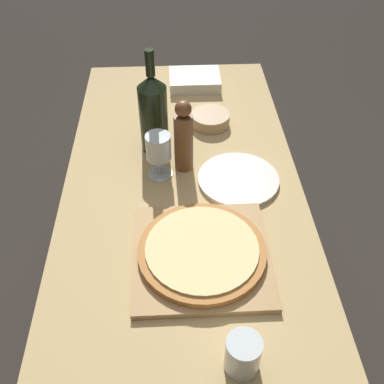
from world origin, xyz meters
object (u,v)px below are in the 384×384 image
pizza (202,250)px  wine_bottle (153,112)px  wine_glass (158,149)px  pepper_mill (184,137)px  small_bowl (210,119)px

pizza → wine_bottle: 0.50m
wine_glass → pepper_mill: bearing=24.8°
wine_bottle → pepper_mill: 0.14m
pizza → wine_glass: (-0.11, 0.33, 0.07)m
wine_bottle → wine_glass: size_ratio=2.34×
small_bowl → wine_glass: bearing=-124.0°
pepper_mill → small_bowl: 0.26m
wine_bottle → small_bowl: bearing=32.5°
wine_bottle → small_bowl: 0.25m
wine_bottle → small_bowl: (0.19, 0.12, -0.11)m
pizza → wine_glass: bearing=108.0°
pizza → small_bowl: (0.07, 0.59, -0.01)m
wine_glass → small_bowl: size_ratio=1.09×
pizza → wine_bottle: wine_bottle is taller
small_bowl → pepper_mill: bearing=-114.0°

